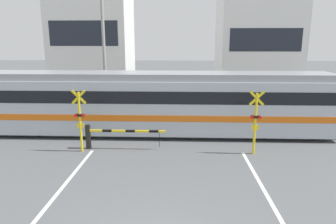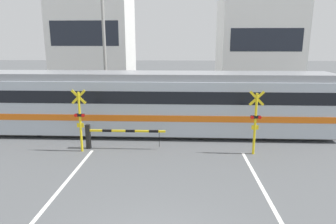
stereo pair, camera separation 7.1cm
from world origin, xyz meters
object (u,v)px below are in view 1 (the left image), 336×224
Objects in this scene: commuter_train at (151,102)px; crossing_signal_right at (255,120)px; pedestrian at (191,99)px; crossing_barrier_far at (215,111)px; crossing_signal_left at (80,118)px; crossing_barrier_near at (107,134)px.

crossing_signal_right is at bearing -30.55° from commuter_train.
crossing_signal_right reaches higher than pedestrian.
crossing_barrier_far is 1.30× the size of crossing_signal_left.
crossing_signal_right reaches higher than crossing_barrier_near.
crossing_signal_left reaches higher than crossing_barrier_far.
crossing_barrier_near is 1.30× the size of crossing_signal_right.
commuter_train is 5.91m from pedestrian.
crossing_signal_left is at bearing -135.22° from commuter_train.
crossing_signal_right is 1.65× the size of pedestrian.
commuter_train is 6.67× the size of crossing_signal_left.
pedestrian is at bearing 107.32° from crossing_signal_right.
pedestrian is at bearing 56.93° from crossing_signal_left.
commuter_train is at bearing -114.41° from pedestrian.
crossing_barrier_near is (-1.84, -2.56, -1.09)m from commuter_train.
crossing_barrier_near is 1.00× the size of crossing_barrier_far.
crossing_barrier_near is 8.97m from pedestrian.
crossing_signal_left and crossing_signal_right have the same top height.
commuter_train reaches higher than crossing_barrier_near.
crossing_signal_right reaches higher than crossing_barrier_far.
crossing_barrier_near is 1.30× the size of crossing_signal_left.
pedestrian is (-2.58, 8.28, -0.59)m from crossing_signal_right.
crossing_barrier_near and crossing_barrier_far have the same top height.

